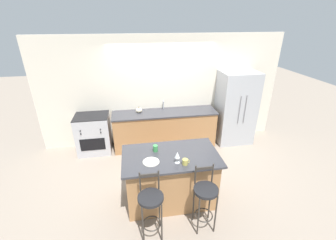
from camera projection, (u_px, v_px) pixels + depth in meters
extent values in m
plane|color=gray|center=(167.00, 152.00, 5.53)|extent=(18.00, 18.00, 0.00)
cube|color=beige|center=(163.00, 91.00, 5.59)|extent=(6.00, 0.07, 2.70)
cube|color=#A87547|center=(165.00, 129.00, 5.68)|extent=(2.50, 0.64, 0.89)
cube|color=#38383D|center=(165.00, 112.00, 5.49)|extent=(2.54, 0.68, 0.03)
cube|color=black|center=(165.00, 112.00, 5.48)|extent=(0.56, 0.35, 0.01)
cylinder|color=#ADAFB5|center=(163.00, 104.00, 5.63)|extent=(0.02, 0.02, 0.22)
cylinder|color=#ADAFB5|center=(164.00, 101.00, 5.53)|extent=(0.02, 0.12, 0.02)
cube|color=#A87547|center=(171.00, 179.00, 3.93)|extent=(1.49, 0.81, 0.91)
cube|color=#38383D|center=(171.00, 156.00, 3.74)|extent=(1.61, 0.93, 0.03)
cube|color=#ADAFB5|center=(235.00, 108.00, 5.71)|extent=(0.90, 0.69, 1.85)
cylinder|color=#939399|center=(240.00, 110.00, 5.34)|extent=(0.02, 0.02, 0.70)
cylinder|color=#939399|center=(245.00, 110.00, 5.36)|extent=(0.02, 0.02, 0.70)
cube|color=#B7B7BC|center=(94.00, 134.00, 5.41)|extent=(0.77, 0.61, 0.93)
cube|color=black|center=(93.00, 145.00, 5.17)|extent=(0.56, 0.01, 0.30)
cube|color=black|center=(91.00, 116.00, 5.21)|extent=(0.77, 0.61, 0.02)
cylinder|color=black|center=(80.00, 131.00, 4.98)|extent=(0.03, 0.02, 0.03)
cylinder|color=black|center=(100.00, 130.00, 5.04)|extent=(0.03, 0.02, 0.03)
cylinder|color=black|center=(81.00, 134.00, 5.01)|extent=(0.03, 0.02, 0.03)
cylinder|color=black|center=(101.00, 132.00, 5.07)|extent=(0.03, 0.02, 0.03)
cylinder|color=#332D28|center=(143.00, 226.00, 3.16)|extent=(0.02, 0.02, 0.71)
cylinder|color=#332D28|center=(162.00, 223.00, 3.20)|extent=(0.02, 0.02, 0.71)
cylinder|color=#332D28|center=(142.00, 211.00, 3.40)|extent=(0.02, 0.02, 0.71)
cylinder|color=#332D28|center=(159.00, 209.00, 3.44)|extent=(0.02, 0.02, 0.71)
torus|color=#332D28|center=(152.00, 223.00, 3.35)|extent=(0.28, 0.28, 0.02)
cylinder|color=#232326|center=(151.00, 198.00, 3.14)|extent=(0.37, 0.37, 0.04)
cylinder|color=#332D28|center=(140.00, 182.00, 3.16)|extent=(0.02, 0.02, 0.33)
cylinder|color=#332D28|center=(159.00, 180.00, 3.20)|extent=(0.02, 0.02, 0.33)
cube|color=#332D28|center=(149.00, 175.00, 3.14)|extent=(0.27, 0.02, 0.04)
cylinder|color=#332D28|center=(198.00, 217.00, 3.30)|extent=(0.02, 0.02, 0.71)
cylinder|color=#332D28|center=(216.00, 215.00, 3.34)|extent=(0.02, 0.02, 0.71)
cylinder|color=#332D28|center=(194.00, 204.00, 3.54)|extent=(0.02, 0.02, 0.71)
cylinder|color=#332D28|center=(210.00, 202.00, 3.58)|extent=(0.02, 0.02, 0.71)
torus|color=#332D28|center=(204.00, 215.00, 3.49)|extent=(0.28, 0.28, 0.02)
cylinder|color=#232326|center=(206.00, 190.00, 3.28)|extent=(0.37, 0.37, 0.04)
cylinder|color=#332D28|center=(195.00, 175.00, 3.30)|extent=(0.02, 0.02, 0.33)
cylinder|color=#332D28|center=(213.00, 173.00, 3.34)|extent=(0.02, 0.02, 0.33)
cube|color=#332D28|center=(205.00, 168.00, 3.28)|extent=(0.27, 0.02, 0.04)
cylinder|color=beige|center=(151.00, 162.00, 3.55)|extent=(0.27, 0.27, 0.01)
torus|color=beige|center=(151.00, 162.00, 3.54)|extent=(0.26, 0.26, 0.01)
cylinder|color=white|center=(177.00, 162.00, 3.54)|extent=(0.08, 0.08, 0.00)
cylinder|color=white|center=(177.00, 160.00, 3.52)|extent=(0.01, 0.01, 0.09)
cone|color=white|center=(177.00, 155.00, 3.48)|extent=(0.08, 0.08, 0.10)
cylinder|color=#C1B251|center=(185.00, 162.00, 3.48)|extent=(0.09, 0.09, 0.09)
torus|color=#C1B251|center=(188.00, 161.00, 3.48)|extent=(0.06, 0.01, 0.06)
cylinder|color=#3D934C|center=(155.00, 148.00, 3.82)|extent=(0.08, 0.08, 0.11)
ellipsoid|color=beige|center=(139.00, 110.00, 5.42)|extent=(0.15, 0.15, 0.12)
cylinder|color=brown|center=(139.00, 107.00, 5.39)|extent=(0.02, 0.02, 0.02)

